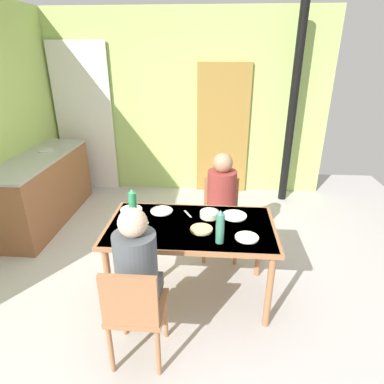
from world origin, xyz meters
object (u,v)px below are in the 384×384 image
(chair_near_diner, at_px, (135,310))
(person_far_diner, at_px, (222,194))
(kitchen_counter, at_px, (42,189))
(dining_table, at_px, (191,233))
(water_bottle_green_far, at_px, (220,227))
(serving_bowl_center, at_px, (209,214))
(chair_far_diner, at_px, (221,213))
(water_bottle_green_near, at_px, (133,205))
(person_near_diner, at_px, (137,264))

(chair_near_diner, height_order, person_far_diner, person_far_diner)
(kitchen_counter, bearing_deg, dining_table, -33.04)
(water_bottle_green_far, relative_size, serving_bowl_center, 1.68)
(chair_far_diner, relative_size, person_far_diner, 1.13)
(serving_bowl_center, bearing_deg, water_bottle_green_near, -173.09)
(kitchen_counter, bearing_deg, water_bottle_green_near, -39.16)
(chair_near_diner, height_order, chair_far_diner, same)
(person_near_diner, height_order, water_bottle_green_near, person_near_diner)
(kitchen_counter, distance_m, chair_near_diner, 2.76)
(kitchen_counter, bearing_deg, water_bottle_green_far, -34.61)
(serving_bowl_center, bearing_deg, person_far_diner, 75.80)
(kitchen_counter, relative_size, water_bottle_green_near, 6.35)
(dining_table, bearing_deg, serving_bowl_center, 46.45)
(dining_table, xyz_separation_m, person_far_diner, (0.27, 0.63, 0.10))
(chair_far_diner, bearing_deg, chair_near_diner, 68.34)
(water_bottle_green_far, bearing_deg, water_bottle_green_near, 156.37)
(serving_bowl_center, bearing_deg, person_near_diner, -121.72)
(dining_table, xyz_separation_m, person_near_diner, (-0.33, -0.63, 0.10))
(chair_far_diner, height_order, person_far_diner, person_far_diner)
(water_bottle_green_near, xyz_separation_m, water_bottle_green_far, (0.77, -0.34, -0.00))
(person_near_diner, bearing_deg, kitchen_counter, 131.57)
(chair_near_diner, bearing_deg, water_bottle_green_far, 41.06)
(kitchen_counter, relative_size, serving_bowl_center, 10.85)
(person_near_diner, xyz_separation_m, water_bottle_green_far, (0.58, 0.37, 0.11))
(dining_table, xyz_separation_m, water_bottle_green_near, (-0.52, 0.08, 0.21))
(kitchen_counter, height_order, dining_table, kitchen_counter)
(chair_far_diner, distance_m, serving_bowl_center, 0.67)
(dining_table, height_order, chair_far_diner, chair_far_diner)
(chair_far_diner, relative_size, water_bottle_green_near, 2.99)
(serving_bowl_center, bearing_deg, chair_near_diner, -117.80)
(person_near_diner, height_order, water_bottle_green_far, person_near_diner)
(water_bottle_green_far, bearing_deg, kitchen_counter, 145.39)
(chair_near_diner, height_order, serving_bowl_center, chair_near_diner)
(dining_table, distance_m, person_near_diner, 0.72)
(water_bottle_green_near, bearing_deg, kitchen_counter, 140.84)
(person_near_diner, bearing_deg, chair_far_diner, 66.43)
(water_bottle_green_near, bearing_deg, serving_bowl_center, 6.91)
(dining_table, height_order, serving_bowl_center, serving_bowl_center)
(person_far_diner, bearing_deg, water_bottle_green_near, 34.28)
(person_near_diner, height_order, person_far_diner, same)
(dining_table, relative_size, chair_near_diner, 1.69)
(water_bottle_green_far, bearing_deg, serving_bowl_center, 102.44)
(dining_table, distance_m, chair_far_diner, 0.83)
(kitchen_counter, distance_m, dining_table, 2.51)
(water_bottle_green_far, bearing_deg, person_far_diner, 88.45)
(kitchen_counter, distance_m, person_near_diner, 2.68)
(water_bottle_green_near, distance_m, serving_bowl_center, 0.69)
(dining_table, xyz_separation_m, serving_bowl_center, (0.16, 0.17, 0.10))
(serving_bowl_center, bearing_deg, kitchen_counter, 151.99)
(serving_bowl_center, bearing_deg, chair_far_diner, 78.95)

